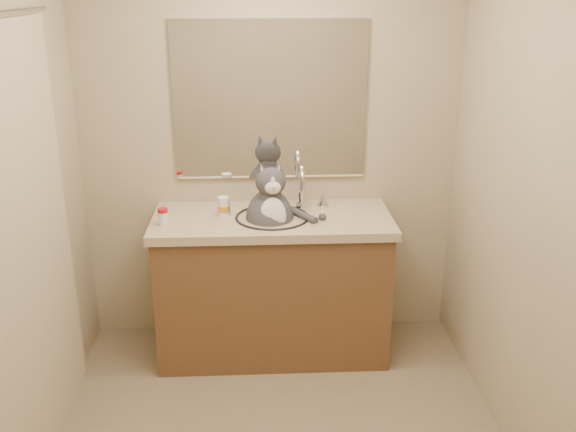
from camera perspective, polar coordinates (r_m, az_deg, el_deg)
The scene contains 8 objects.
room at distance 2.56m, azimuth -0.88°, elevation -0.03°, with size 2.22×2.52×2.42m.
vanity at distance 3.75m, azimuth -1.36°, elevation -5.88°, with size 1.34×0.59×1.12m.
mirror at distance 3.70m, azimuth -1.61°, elevation 10.19°, with size 1.10×0.02×0.90m, color white.
shower_curtain at distance 2.88m, azimuth -22.30°, elevation -2.88°, with size 0.02×1.30×1.93m.
cat at distance 3.55m, azimuth -1.58°, elevation -0.00°, with size 0.42×0.34×0.54m.
pill_bottle_redcap at distance 3.51m, azimuth -11.04°, elevation -0.05°, with size 0.07×0.07×0.09m.
pill_bottle_orange at distance 3.60m, azimuth -5.75°, elevation 0.81°, with size 0.08×0.08×0.11m.
grey_canister at distance 3.62m, azimuth -5.56°, elevation 0.69°, with size 0.05×0.05×0.08m.
Camera 1 is at (-0.08, -2.41, 2.08)m, focal length 40.00 mm.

